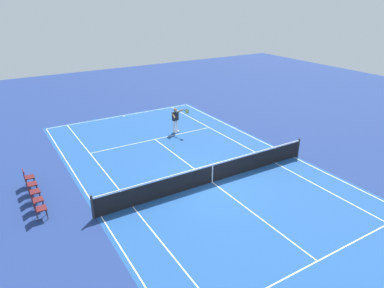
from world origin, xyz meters
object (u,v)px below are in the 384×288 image
(tennis_net, at_px, (212,173))
(tennis_ball, at_px, (146,187))
(spectator_chair_2, at_px, (32,191))
(spectator_chair_3, at_px, (30,183))
(spectator_chair_4, at_px, (27,176))
(tennis_player_near, at_px, (176,119))
(spectator_chair_0, at_px, (38,208))
(spectator_chair_1, at_px, (35,199))

(tennis_net, relative_size, tennis_ball, 177.27)
(spectator_chair_2, height_order, spectator_chair_3, same)
(tennis_net, distance_m, spectator_chair_2, 8.10)
(spectator_chair_4, bearing_deg, tennis_ball, -122.96)
(tennis_net, relative_size, tennis_player_near, 6.89)
(tennis_player_near, bearing_deg, tennis_net, 165.63)
(tennis_player_near, bearing_deg, tennis_ball, 140.06)
(spectator_chair_4, bearing_deg, spectator_chair_2, 180.00)
(tennis_net, xyz_separation_m, spectator_chair_4, (4.19, 7.66, 0.03))
(tennis_ball, height_order, spectator_chair_0, spectator_chair_0)
(spectator_chair_2, relative_size, spectator_chair_3, 1.00)
(tennis_ball, bearing_deg, spectator_chair_0, 90.76)
(tennis_net, height_order, tennis_player_near, tennis_player_near)
(spectator_chair_3, bearing_deg, spectator_chair_0, 180.00)
(spectator_chair_1, distance_m, spectator_chair_3, 1.55)
(spectator_chair_3, xyz_separation_m, spectator_chair_4, (0.77, 0.00, 0.00))
(spectator_chair_1, bearing_deg, tennis_ball, -98.65)
(tennis_net, relative_size, spectator_chair_2, 13.30)
(tennis_player_near, relative_size, spectator_chair_2, 1.93)
(spectator_chair_3, bearing_deg, spectator_chair_1, 180.00)
(tennis_net, distance_m, spectator_chair_4, 8.73)
(spectator_chair_0, xyz_separation_m, spectator_chair_2, (1.55, 0.00, 0.00))
(spectator_chair_2, bearing_deg, tennis_player_near, -66.08)
(tennis_player_near, bearing_deg, spectator_chair_4, 105.61)
(spectator_chair_1, xyz_separation_m, spectator_chair_2, (0.77, 0.00, 0.00))
(spectator_chair_1, relative_size, spectator_chair_3, 1.00)
(tennis_net, relative_size, spectator_chair_0, 13.30)
(spectator_chair_3, height_order, spectator_chair_4, same)
(spectator_chair_0, bearing_deg, tennis_player_near, -58.70)
(tennis_net, relative_size, spectator_chair_3, 13.30)
(tennis_net, distance_m, tennis_player_near, 7.05)
(tennis_ball, distance_m, spectator_chair_2, 4.92)
(spectator_chair_2, bearing_deg, spectator_chair_4, 0.00)
(spectator_chair_2, bearing_deg, tennis_ball, -107.62)
(tennis_net, bearing_deg, spectator_chair_1, 76.25)
(spectator_chair_0, bearing_deg, spectator_chair_1, 0.00)
(tennis_net, xyz_separation_m, spectator_chair_1, (1.87, 7.66, 0.03))
(tennis_net, xyz_separation_m, tennis_ball, (1.16, 2.99, -0.46))
(tennis_net, distance_m, spectator_chair_1, 7.88)
(spectator_chair_2, xyz_separation_m, spectator_chair_4, (1.55, 0.00, 0.00))
(spectator_chair_4, bearing_deg, tennis_net, -118.69)
(spectator_chair_2, distance_m, spectator_chair_3, 0.77)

